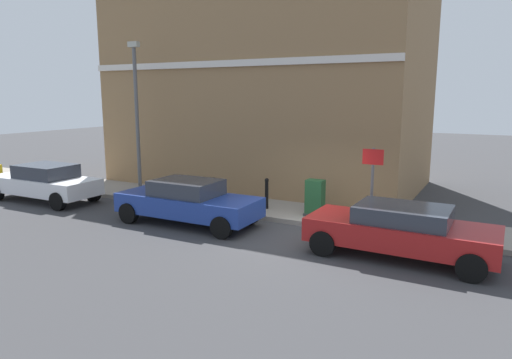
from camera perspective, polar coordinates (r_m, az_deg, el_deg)
ground at (r=13.16m, az=5.44°, el=-6.94°), size 80.00×80.00×0.00m
sidewalk at (r=17.85m, az=-9.89°, el=-2.17°), size 2.29×30.00×0.15m
corner_building at (r=20.59m, az=1.65°, el=11.99°), size 7.29×12.83×8.97m
car_red at (r=11.75m, az=17.46°, el=-5.96°), size 1.89×4.47×1.30m
car_blue at (r=14.25m, az=-8.43°, el=-2.68°), size 1.84×4.50×1.37m
car_white at (r=18.88m, az=-24.72°, el=-0.29°), size 1.86×4.46×1.39m
utility_cabinet at (r=14.65m, az=7.31°, el=-2.43°), size 0.46×0.61×1.15m
bollard_near_cabinet at (r=15.43m, az=1.33°, el=-1.60°), size 0.14×0.14×1.04m
bollard_far_kerb at (r=15.66m, az=-5.26°, el=-1.46°), size 0.14×0.14×1.04m
street_sign at (r=13.48m, az=14.21°, el=0.47°), size 0.08×0.60×2.30m
lamppost at (r=18.31m, az=-14.55°, el=8.17°), size 0.20×0.44×5.72m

